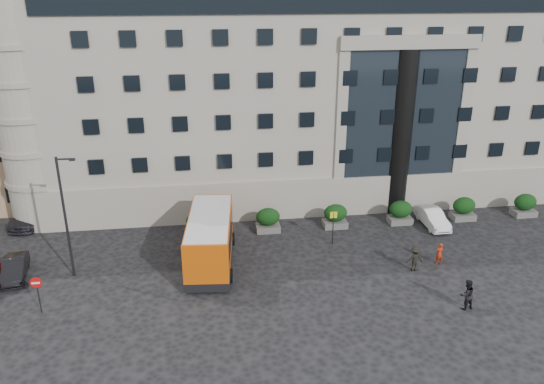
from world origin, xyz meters
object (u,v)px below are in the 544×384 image
at_px(bus_stop_sign, 333,222).
at_px(red_truck, 45,176).
at_px(hedge_e, 464,208).
at_px(parked_car_d, 110,191).
at_px(hedge_f, 525,205).
at_px(no_entry_sign, 37,288).
at_px(hedge_d, 401,212).
at_px(pedestrian_a, 439,254).
at_px(parked_car_c, 30,215).
at_px(pedestrian_c, 415,259).
at_px(parked_car_b, 15,269).
at_px(hedge_c, 335,216).
at_px(street_lamp, 66,213).
at_px(hedge_a, 198,224).
at_px(pedestrian_b, 467,295).
at_px(white_taxi, 432,218).
at_px(hedge_b, 268,220).
at_px(minibus, 210,238).

relative_size(bus_stop_sign, red_truck, 0.42).
bearing_deg(hedge_e, parked_car_d, 163.84).
xyz_separation_m(hedge_f, no_entry_sign, (-35.00, -8.84, 0.72)).
bearing_deg(hedge_d, pedestrian_a, -88.00).
bearing_deg(parked_car_c, pedestrian_c, -17.15).
distance_m(hedge_f, pedestrian_c, 14.09).
bearing_deg(parked_car_b, hedge_c, 2.80).
distance_m(no_entry_sign, parked_car_c, 13.40).
bearing_deg(street_lamp, hedge_c, 14.67).
bearing_deg(hedge_a, parked_car_b, -158.85).
xyz_separation_m(red_truck, parked_car_c, (0.41, -6.70, -0.84)).
distance_m(hedge_a, parked_car_c, 13.58).
bearing_deg(no_entry_sign, pedestrian_b, -6.83).
bearing_deg(parked_car_d, hedge_f, -7.17).
distance_m(no_entry_sign, white_taxi, 28.08).
distance_m(hedge_a, hedge_b, 5.20).
height_order(street_lamp, bus_stop_sign, street_lamp).
bearing_deg(hedge_a, red_truck, 141.63).
bearing_deg(hedge_b, street_lamp, -159.93).
xyz_separation_m(hedge_d, hedge_e, (5.20, 0.00, 0.00)).
bearing_deg(hedge_f, pedestrian_c, -149.47).
xyz_separation_m(hedge_f, parked_car_b, (-37.64, -4.50, -0.30)).
bearing_deg(hedge_a, parked_car_c, 163.24).
height_order(hedge_e, no_entry_sign, no_entry_sign).
bearing_deg(hedge_c, pedestrian_a, -50.44).
bearing_deg(parked_car_b, pedestrian_b, -23.85).
height_order(no_entry_sign, parked_car_d, no_entry_sign).
distance_m(minibus, parked_car_d, 15.02).
xyz_separation_m(hedge_a, parked_car_c, (-13.00, 3.92, -0.21)).
height_order(bus_stop_sign, no_entry_sign, bus_stop_sign).
height_order(hedge_c, minibus, minibus).
distance_m(hedge_f, minibus, 25.59).
bearing_deg(hedge_a, bus_stop_sign, -16.42).
bearing_deg(hedge_c, hedge_d, 0.00).
height_order(no_entry_sign, parked_car_b, no_entry_sign).
bearing_deg(no_entry_sign, parked_car_c, 107.41).
bearing_deg(hedge_f, parked_car_c, 174.27).
bearing_deg(minibus, street_lamp, -171.03).
bearing_deg(parked_car_b, street_lamp, -13.34).
relative_size(hedge_f, street_lamp, 0.23).
xyz_separation_m(pedestrian_a, pedestrian_b, (-0.70, -5.16, 0.16)).
height_order(hedge_e, parked_car_c, hedge_e).
relative_size(parked_car_d, pedestrian_a, 3.17).
bearing_deg(hedge_f, no_entry_sign, -165.83).
height_order(pedestrian_a, pedestrian_c, pedestrian_c).
distance_m(hedge_a, hedge_e, 20.80).
height_order(parked_car_d, white_taxi, parked_car_d).
height_order(pedestrian_b, pedestrian_c, pedestrian_b).
bearing_deg(parked_car_d, red_truck, 164.34).
bearing_deg(hedge_c, parked_car_c, 170.50).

